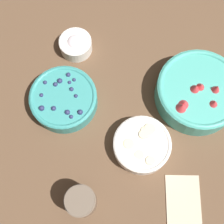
% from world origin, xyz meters
% --- Properties ---
extents(ground_plane, '(4.00, 4.00, 0.00)m').
position_xyz_m(ground_plane, '(0.00, 0.00, 0.00)').
color(ground_plane, brown).
extents(bowl_strawberries, '(0.24, 0.24, 0.09)m').
position_xyz_m(bowl_strawberries, '(-0.15, 0.17, 0.04)').
color(bowl_strawberries, '#47AD9E').
rests_on(bowl_strawberries, ground_plane).
extents(bowl_blueberries, '(0.19, 0.19, 0.06)m').
position_xyz_m(bowl_blueberries, '(-0.07, -0.20, 0.03)').
color(bowl_blueberries, teal).
rests_on(bowl_blueberries, ground_plane).
extents(bowl_bananas, '(0.16, 0.16, 0.05)m').
position_xyz_m(bowl_bananas, '(0.02, 0.04, 0.03)').
color(bowl_bananas, white).
rests_on(bowl_bananas, ground_plane).
extents(bowl_cream, '(0.10, 0.10, 0.05)m').
position_xyz_m(bowl_cream, '(-0.25, -0.21, 0.03)').
color(bowl_cream, white).
rests_on(bowl_cream, ground_plane).
extents(jar_chocolate, '(0.08, 0.08, 0.09)m').
position_xyz_m(jar_chocolate, '(0.20, -0.09, 0.04)').
color(jar_chocolate, brown).
rests_on(jar_chocolate, ground_plane).
extents(napkin, '(0.14, 0.11, 0.01)m').
position_xyz_m(napkin, '(0.14, 0.17, 0.00)').
color(napkin, beige).
rests_on(napkin, ground_plane).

